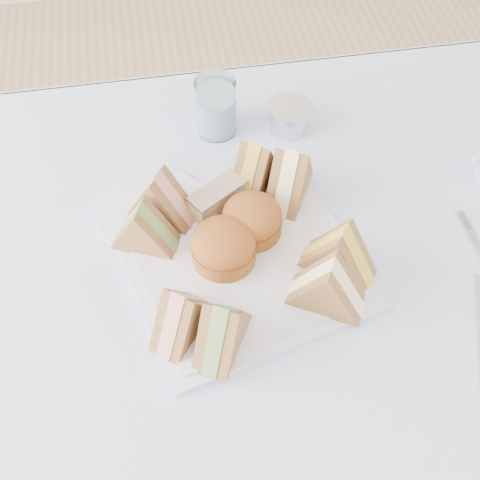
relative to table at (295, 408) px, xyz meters
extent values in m
plane|color=#9E7751|center=(0.00, 0.00, -0.37)|extent=(4.00, 4.00, 0.00)
cube|color=brown|center=(0.00, 0.00, 0.00)|extent=(0.90, 0.90, 0.74)
cube|color=#C9D7FD|center=(0.00, 0.00, 0.37)|extent=(1.02, 1.02, 0.01)
cube|color=silver|center=(-0.09, 0.09, 0.38)|extent=(0.37, 0.37, 0.01)
cylinder|color=brown|center=(-0.11, 0.09, 0.42)|extent=(0.10, 0.10, 0.06)
cylinder|color=brown|center=(-0.06, 0.13, 0.42)|extent=(0.12, 0.12, 0.06)
cube|color=tan|center=(-0.10, 0.18, 0.41)|extent=(0.09, 0.08, 0.04)
cylinder|color=silver|center=(-0.20, 0.20, 0.38)|extent=(0.21, 0.21, 0.01)
cylinder|color=white|center=(-0.08, 0.36, 0.42)|extent=(0.07, 0.07, 0.10)
cylinder|color=beige|center=(0.04, 0.34, 0.40)|extent=(0.08, 0.08, 0.04)
camera|label=1|loc=(-0.17, -0.37, 1.08)|focal=45.00mm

